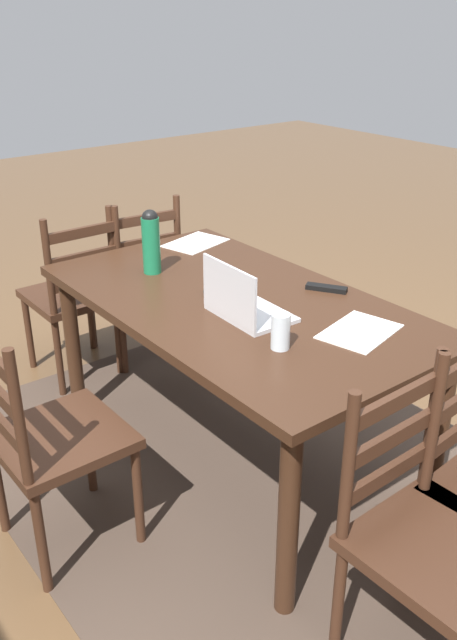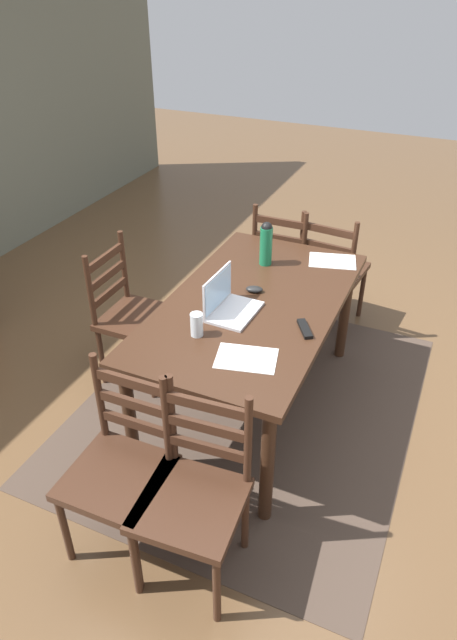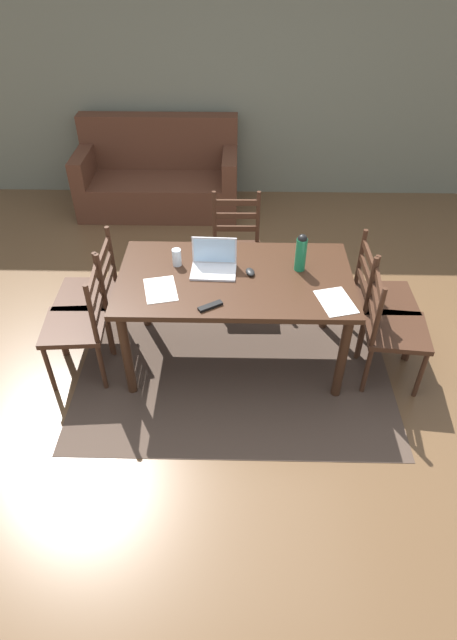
{
  "view_description": "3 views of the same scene",
  "coord_description": "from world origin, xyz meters",
  "px_view_note": "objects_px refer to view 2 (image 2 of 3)",
  "views": [
    {
      "loc": [
        -1.93,
        1.54,
        1.85
      ],
      "look_at": [
        0.0,
        0.04,
        0.69
      ],
      "focal_mm": 37.57,
      "sensor_mm": 36.0,
      "label": 1
    },
    {
      "loc": [
        -2.52,
        -0.97,
        2.42
      ],
      "look_at": [
        -0.03,
        0.14,
        0.64
      ],
      "focal_mm": 31.18,
      "sensor_mm": 36.0,
      "label": 2
    },
    {
      "loc": [
        0.01,
        -2.95,
        2.83
      ],
      "look_at": [
        -0.05,
        -0.11,
        0.47
      ],
      "focal_mm": 28.39,
      "sensor_mm": 36.0,
      "label": 3
    }
  ],
  "objects_px": {
    "dining_table": "(253,315)",
    "laptop": "(227,302)",
    "chair_right_near": "(331,271)",
    "chair_far_head": "(133,316)",
    "chair_left_far": "(122,469)",
    "computer_mouse": "(254,289)",
    "drinking_glass": "(197,325)",
    "chair_right_far": "(284,262)",
    "water_bottle": "(266,243)",
    "chair_left_near": "(194,496)",
    "tv_remote": "(305,329)"
  },
  "relations": [
    {
      "from": "dining_table",
      "to": "laptop",
      "type": "xyz_separation_m",
      "value": [
        -0.15,
        0.09,
        0.15
      ]
    },
    {
      "from": "chair_right_near",
      "to": "laptop",
      "type": "xyz_separation_m",
      "value": [
        -1.28,
        0.28,
        0.37
      ]
    },
    {
      "from": "chair_far_head",
      "to": "laptop",
      "type": "xyz_separation_m",
      "value": [
        -0.15,
        -0.75,
        0.37
      ]
    },
    {
      "from": "chair_right_near",
      "to": "laptop",
      "type": "relative_size",
      "value": 2.9
    },
    {
      "from": "laptop",
      "to": "dining_table",
      "type": "bearing_deg",
      "value": -31.12
    },
    {
      "from": "chair_left_far",
      "to": "dining_table",
      "type": "bearing_deg",
      "value": -9.47
    },
    {
      "from": "computer_mouse",
      "to": "drinking_glass",
      "type": "bearing_deg",
      "value": 154.06
    },
    {
      "from": "dining_table",
      "to": "chair_far_head",
      "type": "xyz_separation_m",
      "value": [
        -0.0,
        0.84,
        -0.22
      ]
    },
    {
      "from": "chair_right_far",
      "to": "water_bottle",
      "type": "height_order",
      "value": "water_bottle"
    },
    {
      "from": "chair_left_near",
      "to": "computer_mouse",
      "type": "distance_m",
      "value": 1.29
    },
    {
      "from": "laptop",
      "to": "water_bottle",
      "type": "relative_size",
      "value": 1.15
    },
    {
      "from": "chair_right_far",
      "to": "tv_remote",
      "type": "bearing_deg",
      "value": -157.15
    },
    {
      "from": "water_bottle",
      "to": "tv_remote",
      "type": "height_order",
      "value": "water_bottle"
    },
    {
      "from": "laptop",
      "to": "water_bottle",
      "type": "bearing_deg",
      "value": 0.93
    },
    {
      "from": "dining_table",
      "to": "chair_left_far",
      "type": "relative_size",
      "value": 1.76
    },
    {
      "from": "chair_right_near",
      "to": "computer_mouse",
      "type": "distance_m",
      "value": 1.09
    },
    {
      "from": "chair_left_near",
      "to": "drinking_glass",
      "type": "distance_m",
      "value": 0.86
    },
    {
      "from": "chair_right_far",
      "to": "laptop",
      "type": "height_order",
      "value": "laptop"
    },
    {
      "from": "dining_table",
      "to": "water_bottle",
      "type": "xyz_separation_m",
      "value": [
        0.46,
        0.1,
        0.24
      ]
    },
    {
      "from": "laptop",
      "to": "tv_remote",
      "type": "relative_size",
      "value": 1.93
    },
    {
      "from": "chair_left_far",
      "to": "computer_mouse",
      "type": "relative_size",
      "value": 9.5
    },
    {
      "from": "chair_far_head",
      "to": "chair_right_near",
      "type": "xyz_separation_m",
      "value": [
        1.13,
        -1.02,
        0.0
      ]
    },
    {
      "from": "chair_right_far",
      "to": "computer_mouse",
      "type": "distance_m",
      "value": 1.08
    },
    {
      "from": "chair_right_far",
      "to": "water_bottle",
      "type": "relative_size",
      "value": 3.34
    },
    {
      "from": "chair_right_far",
      "to": "water_bottle",
      "type": "distance_m",
      "value": 0.81
    },
    {
      "from": "chair_far_head",
      "to": "water_bottle",
      "type": "height_order",
      "value": "water_bottle"
    },
    {
      "from": "dining_table",
      "to": "tv_remote",
      "type": "distance_m",
      "value": 0.4
    },
    {
      "from": "chair_left_near",
      "to": "computer_mouse",
      "type": "relative_size",
      "value": 9.5
    },
    {
      "from": "dining_table",
      "to": "chair_left_near",
      "type": "distance_m",
      "value": 1.16
    },
    {
      "from": "chair_right_far",
      "to": "water_bottle",
      "type": "bearing_deg",
      "value": -172.84
    },
    {
      "from": "computer_mouse",
      "to": "tv_remote",
      "type": "relative_size",
      "value": 0.59
    },
    {
      "from": "chair_far_head",
      "to": "chair_right_far",
      "type": "relative_size",
      "value": 1.0
    },
    {
      "from": "chair_far_head",
      "to": "chair_right_near",
      "type": "relative_size",
      "value": 1.0
    },
    {
      "from": "chair_left_near",
      "to": "chair_right_near",
      "type": "distance_m",
      "value": 2.25
    },
    {
      "from": "chair_left_far",
      "to": "laptop",
      "type": "distance_m",
      "value": 1.04
    },
    {
      "from": "laptop",
      "to": "water_bottle",
      "type": "xyz_separation_m",
      "value": [
        0.62,
        0.01,
        0.09
      ]
    },
    {
      "from": "dining_table",
      "to": "tv_remote",
      "type": "bearing_deg",
      "value": -114.15
    },
    {
      "from": "chair_left_far",
      "to": "water_bottle",
      "type": "height_order",
      "value": "water_bottle"
    },
    {
      "from": "chair_right_near",
      "to": "water_bottle",
      "type": "bearing_deg",
      "value": 156.66
    },
    {
      "from": "chair_left_near",
      "to": "tv_remote",
      "type": "bearing_deg",
      "value": -10.03
    },
    {
      "from": "computer_mouse",
      "to": "chair_far_head",
      "type": "bearing_deg",
      "value": 82.99
    },
    {
      "from": "laptop",
      "to": "tv_remote",
      "type": "bearing_deg",
      "value": -90.56
    },
    {
      "from": "chair_right_far",
      "to": "chair_right_near",
      "type": "relative_size",
      "value": 1.0
    },
    {
      "from": "chair_right_near",
      "to": "laptop",
      "type": "bearing_deg",
      "value": 167.82
    },
    {
      "from": "laptop",
      "to": "drinking_glass",
      "type": "xyz_separation_m",
      "value": [
        -0.27,
        0.05,
        0.01
      ]
    },
    {
      "from": "chair_left_far",
      "to": "drinking_glass",
      "type": "bearing_deg",
      "value": -3.64
    },
    {
      "from": "dining_table",
      "to": "chair_right_far",
      "type": "relative_size",
      "value": 1.76
    },
    {
      "from": "chair_left_near",
      "to": "water_bottle",
      "type": "distance_m",
      "value": 1.68
    },
    {
      "from": "chair_far_head",
      "to": "computer_mouse",
      "type": "distance_m",
      "value": 0.87
    },
    {
      "from": "chair_right_far",
      "to": "drinking_glass",
      "type": "relative_size",
      "value": 7.41
    }
  ]
}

